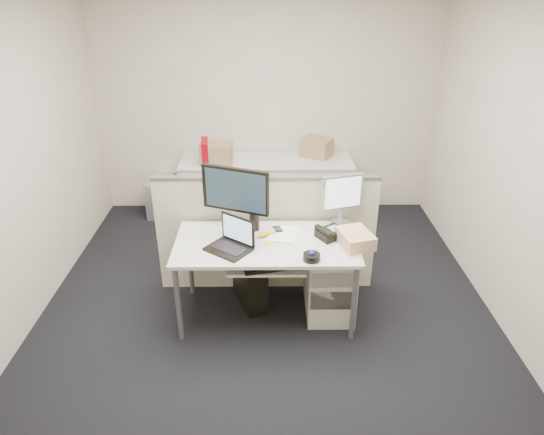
{
  "coord_description": "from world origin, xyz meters",
  "views": [
    {
      "loc": [
        0.02,
        -3.45,
        2.7
      ],
      "look_at": [
        0.05,
        0.15,
        0.88
      ],
      "focal_mm": 32.0,
      "sensor_mm": 36.0,
      "label": 1
    }
  ],
  "objects_px": {
    "monitor_main": "(236,201)",
    "desk": "(266,249)",
    "laptop": "(228,236)",
    "desk_phone": "(331,233)"
  },
  "relations": [
    {
      "from": "monitor_main",
      "to": "desk",
      "type": "bearing_deg",
      "value": -14.23
    },
    {
      "from": "laptop",
      "to": "desk_phone",
      "type": "bearing_deg",
      "value": 50.92
    },
    {
      "from": "desk_phone",
      "to": "desk",
      "type": "bearing_deg",
      "value": 156.51
    },
    {
      "from": "desk",
      "to": "desk_phone",
      "type": "distance_m",
      "value": 0.55
    },
    {
      "from": "laptop",
      "to": "desk_phone",
      "type": "xyz_separation_m",
      "value": [
        0.84,
        0.21,
        -0.09
      ]
    },
    {
      "from": "desk",
      "to": "monitor_main",
      "type": "xyz_separation_m",
      "value": [
        -0.25,
        0.18,
        0.36
      ]
    },
    {
      "from": "desk",
      "to": "monitor_main",
      "type": "height_order",
      "value": "monitor_main"
    },
    {
      "from": "monitor_main",
      "to": "laptop",
      "type": "bearing_deg",
      "value": -77.68
    },
    {
      "from": "desk",
      "to": "monitor_main",
      "type": "bearing_deg",
      "value": 144.25
    },
    {
      "from": "desk",
      "to": "laptop",
      "type": "xyz_separation_m",
      "value": [
        -0.3,
        -0.13,
        0.19
      ]
    }
  ]
}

